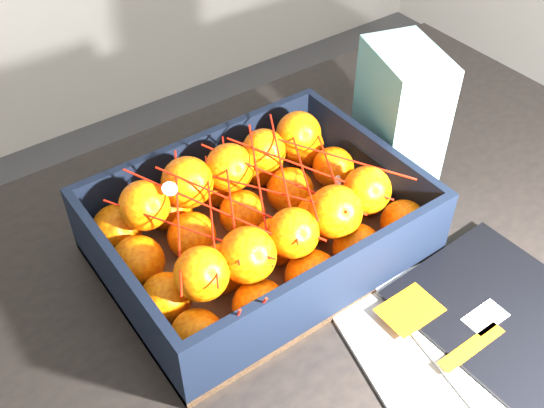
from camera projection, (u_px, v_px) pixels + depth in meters
table at (325, 290)px, 0.97m from camera, size 1.20×0.80×0.75m
magazine_stack at (496, 342)px, 0.77m from camera, size 0.35×0.32×0.02m
produce_crate at (259, 233)px, 0.87m from camera, size 0.41×0.31×0.11m
clementine_heap at (256, 217)px, 0.85m from camera, size 0.39×0.29×0.12m
mesh_net at (258, 195)px, 0.81m from camera, size 0.34×0.27×0.10m
retail_carton at (400, 113)px, 0.96m from camera, size 0.13×0.16×0.21m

